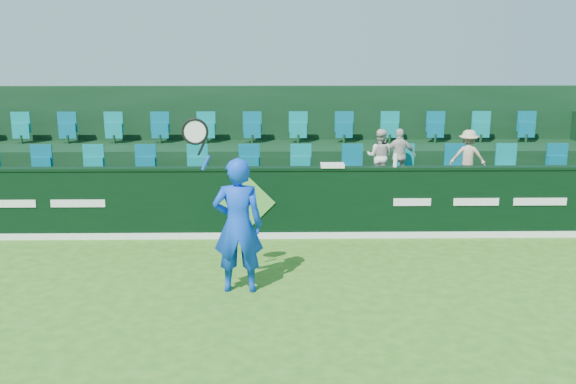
{
  "coord_description": "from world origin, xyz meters",
  "views": [
    {
      "loc": [
        0.6,
        -7.66,
        3.53
      ],
      "look_at": [
        0.77,
        2.8,
        1.15
      ],
      "focal_mm": 40.0,
      "sensor_mm": 36.0,
      "label": 1
    }
  ],
  "objects_px": {
    "tennis_player": "(238,225)",
    "drinks_bottle": "(395,160)",
    "spectator_middle": "(400,156)",
    "towel": "(332,165)",
    "spectator_right": "(468,157)",
    "spectator_left": "(380,156)"
  },
  "relations": [
    {
      "from": "tennis_player",
      "to": "drinks_bottle",
      "type": "distance_m",
      "value": 3.89
    },
    {
      "from": "spectator_middle",
      "to": "tennis_player",
      "type": "bearing_deg",
      "value": 50.87
    },
    {
      "from": "spectator_right",
      "to": "tennis_player",
      "type": "bearing_deg",
      "value": 54.86
    },
    {
      "from": "spectator_middle",
      "to": "drinks_bottle",
      "type": "xyz_separation_m",
      "value": [
        -0.29,
        -1.12,
        0.11
      ]
    },
    {
      "from": "towel",
      "to": "drinks_bottle",
      "type": "bearing_deg",
      "value": 0.0
    },
    {
      "from": "spectator_left",
      "to": "spectator_right",
      "type": "distance_m",
      "value": 1.8
    },
    {
      "from": "spectator_left",
      "to": "spectator_middle",
      "type": "xyz_separation_m",
      "value": [
        0.4,
        0.0,
        0.01
      ]
    },
    {
      "from": "tennis_player",
      "to": "spectator_middle",
      "type": "distance_m",
      "value": 4.9
    },
    {
      "from": "tennis_player",
      "to": "drinks_bottle",
      "type": "height_order",
      "value": "tennis_player"
    },
    {
      "from": "spectator_right",
      "to": "towel",
      "type": "distance_m",
      "value": 3.07
    },
    {
      "from": "spectator_left",
      "to": "spectator_right",
      "type": "bearing_deg",
      "value": -161.8
    },
    {
      "from": "spectator_right",
      "to": "drinks_bottle",
      "type": "relative_size",
      "value": 4.41
    },
    {
      "from": "spectator_right",
      "to": "towel",
      "type": "height_order",
      "value": "spectator_right"
    },
    {
      "from": "spectator_left",
      "to": "drinks_bottle",
      "type": "bearing_deg",
      "value": 113.9
    },
    {
      "from": "spectator_middle",
      "to": "spectator_left",
      "type": "bearing_deg",
      "value": -0.46
    },
    {
      "from": "spectator_left",
      "to": "spectator_right",
      "type": "relative_size",
      "value": 1.02
    },
    {
      "from": "spectator_left",
      "to": "towel",
      "type": "distance_m",
      "value": 1.54
    },
    {
      "from": "drinks_bottle",
      "to": "spectator_left",
      "type": "bearing_deg",
      "value": 95.7
    },
    {
      "from": "spectator_right",
      "to": "towel",
      "type": "xyz_separation_m",
      "value": [
        -2.85,
        -1.12,
        0.04
      ]
    },
    {
      "from": "drinks_bottle",
      "to": "tennis_player",
      "type": "bearing_deg",
      "value": -135.69
    },
    {
      "from": "towel",
      "to": "drinks_bottle",
      "type": "height_order",
      "value": "drinks_bottle"
    },
    {
      "from": "spectator_middle",
      "to": "towel",
      "type": "xyz_separation_m",
      "value": [
        -1.46,
        -1.12,
        0.02
      ]
    }
  ]
}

